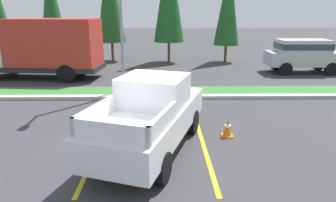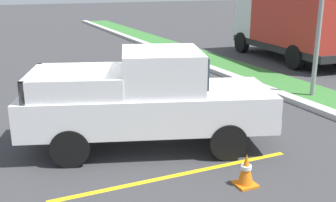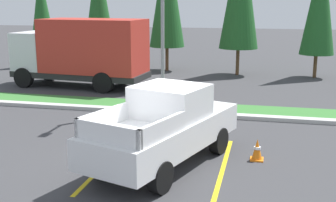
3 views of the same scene
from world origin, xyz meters
The scene contains 11 objects.
ground_plane centered at (0.00, 0.00, 0.00)m, with size 120.00×120.00×0.00m, color #38383A.
parking_line_near centered at (-1.14, -0.18, 0.00)m, with size 0.12×4.80×0.01m, color yellow.
parking_line_far centered at (1.96, -0.18, 0.00)m, with size 0.12×4.80×0.01m, color yellow.
curb_strip centered at (0.00, 5.00, 0.07)m, with size 56.00×0.40×0.15m, color #B2B2AD.
grass_median centered at (0.00, 6.10, 0.03)m, with size 56.00×1.80×0.06m, color #387533.
pickup_truck_main centered at (0.43, -0.14, 1.04)m, with size 3.45×5.55×2.10m.
cargo_truck_distant centered at (-6.11, 9.45, 1.85)m, with size 6.98×3.03×3.40m.
street_light centered at (-1.11, 5.75, 4.04)m, with size 0.24×1.49×6.99m.
cypress_tree_leftmost centered at (-11.59, 15.66, 3.74)m, with size 1.65×1.65×6.35m.
cypress_tree_rightmost centered at (5.60, 14.98, 4.30)m, with size 1.90×1.90×7.31m.
traffic_cone centered at (2.80, 0.71, 0.29)m, with size 0.36×0.36×0.60m.
Camera 3 is at (2.97, -10.90, 4.27)m, focal length 46.85 mm.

